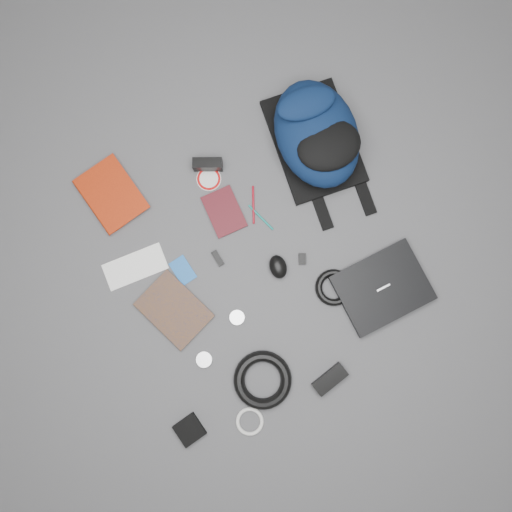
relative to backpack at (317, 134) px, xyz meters
name	(u,v)px	position (x,y,z in m)	size (l,w,h in m)	color
ground	(256,257)	(-0.37, -0.30, -0.09)	(4.00, 4.00, 0.00)	#4F4F51
backpack	(317,134)	(0.00, 0.00, 0.00)	(0.30, 0.44, 0.18)	black
laptop	(382,288)	(-0.01, -0.58, -0.08)	(0.31, 0.24, 0.03)	black
textbook_red	(91,209)	(-0.84, 0.11, -0.08)	(0.18, 0.24, 0.03)	#982008
comic_book	(157,328)	(-0.79, -0.38, -0.08)	(0.17, 0.24, 0.02)	#99580A
envelope	(135,267)	(-0.78, -0.15, -0.09)	(0.22, 0.10, 0.00)	white
dvd_case	(224,212)	(-0.40, -0.10, -0.09)	(0.12, 0.16, 0.01)	#3D0B10
compact_camera	(208,165)	(-0.39, 0.08, -0.06)	(0.11, 0.04, 0.06)	black
sticker_disc	(209,179)	(-0.41, 0.03, -0.09)	(0.09, 0.09, 0.00)	white
pen_teal	(261,217)	(-0.29, -0.17, -0.09)	(0.01, 0.01, 0.12)	#0D7C72
pen_red	(253,205)	(-0.30, -0.12, -0.09)	(0.01, 0.01, 0.14)	maroon
id_badge	(183,270)	(-0.63, -0.23, -0.09)	(0.06, 0.10, 0.00)	#175AAD
usb_black	(218,258)	(-0.49, -0.25, -0.09)	(0.02, 0.06, 0.01)	black
key_fob	(302,259)	(-0.22, -0.37, -0.09)	(0.03, 0.04, 0.01)	black
mouse	(278,267)	(-0.31, -0.36, -0.07)	(0.06, 0.09, 0.04)	black
headphone_left	(204,359)	(-0.68, -0.55, -0.09)	(0.06, 0.06, 0.01)	#B6B6B9
headphone_right	(237,317)	(-0.52, -0.47, -0.09)	(0.05, 0.05, 0.01)	silver
cable_coil	(334,287)	(-0.16, -0.51, -0.08)	(0.13, 0.13, 0.03)	black
power_brick	(330,379)	(-0.31, -0.79, -0.08)	(0.12, 0.05, 0.03)	black
power_cord_coil	(263,380)	(-0.53, -0.70, -0.07)	(0.20, 0.20, 0.04)	black
pouch	(190,430)	(-0.83, -0.75, -0.08)	(0.09, 0.09, 0.02)	black
white_cable_coil	(250,421)	(-0.63, -0.81, -0.09)	(0.10, 0.10, 0.01)	silver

